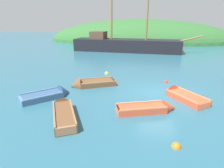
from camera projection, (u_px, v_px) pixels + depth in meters
name	position (u px, v px, depth m)	size (l,w,h in m)	color
ground_plane	(159.00, 93.00, 12.60)	(120.00, 120.00, 0.00)	#285B70
shore_hill	(139.00, 41.00, 43.64)	(41.44, 18.57, 9.59)	#2D602D
sailing_ship	(126.00, 47.00, 29.26)	(18.67, 4.72, 11.05)	black
rowboat_outer_right	(63.00, 113.00, 9.60)	(2.39, 3.52, 0.90)	brown
rowboat_center	(181.00, 96.00, 11.75)	(2.62, 3.08, 1.00)	#C64C2D
rowboat_portside	(89.00, 84.00, 13.99)	(3.45, 2.50, 1.22)	brown
rowboat_outer_left	(50.00, 96.00, 11.91)	(2.96, 2.93, 1.14)	#335175
rowboat_near_dock	(149.00, 109.00, 10.06)	(3.30, 1.84, 0.86)	#C64C2D
buoy_orange	(176.00, 147.00, 7.27)	(0.36, 0.36, 0.36)	orange
buoy_yellow	(107.00, 74.00, 17.21)	(0.35, 0.35, 0.35)	yellow
buoy_red	(166.00, 82.00, 14.75)	(0.32, 0.32, 0.32)	red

